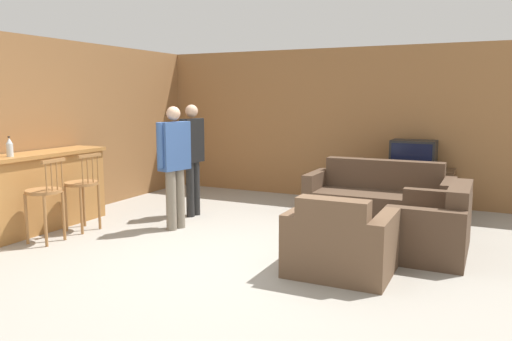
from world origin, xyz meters
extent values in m
plane|color=gray|center=(0.00, 0.00, 0.00)|extent=(24.00, 24.00, 0.00)
cube|color=olive|center=(0.00, 3.71, 1.30)|extent=(9.40, 0.08, 2.60)
cube|color=olive|center=(-3.27, 1.35, 1.30)|extent=(0.08, 8.71, 2.60)
cube|color=#A87038|center=(-2.93, -0.20, 0.50)|extent=(0.47, 2.21, 0.99)
cube|color=#A87038|center=(-2.93, -0.20, 1.02)|extent=(0.55, 2.27, 0.05)
cylinder|color=#996638|center=(-2.39, -0.48, 0.64)|extent=(0.45, 0.45, 0.04)
cylinder|color=#996638|center=(-2.54, -0.34, 0.31)|extent=(0.04, 0.04, 0.62)
cylinder|color=#996638|center=(-2.52, -0.64, 0.31)|extent=(0.04, 0.04, 0.62)
cylinder|color=#996638|center=(-2.25, -0.32, 0.31)|extent=(0.04, 0.04, 0.62)
cylinder|color=#996638|center=(-2.23, -0.62, 0.31)|extent=(0.04, 0.04, 0.62)
cylinder|color=#996638|center=(-2.21, -0.34, 0.83)|extent=(0.02, 0.02, 0.34)
cylinder|color=#996638|center=(-2.21, -0.42, 0.83)|extent=(0.02, 0.02, 0.34)
cylinder|color=#996638|center=(-2.20, -0.51, 0.83)|extent=(0.02, 0.02, 0.34)
cylinder|color=#996638|center=(-2.20, -0.59, 0.83)|extent=(0.02, 0.02, 0.34)
cube|color=#996638|center=(-2.21, -0.47, 1.02)|extent=(0.06, 0.36, 0.04)
cylinder|color=#996638|center=(-2.39, 0.14, 0.64)|extent=(0.46, 0.46, 0.04)
cylinder|color=#996638|center=(-2.52, 0.30, 0.31)|extent=(0.04, 0.04, 0.62)
cylinder|color=#996638|center=(-2.55, 0.00, 0.31)|extent=(0.04, 0.04, 0.62)
cylinder|color=#996638|center=(-2.22, 0.28, 0.31)|extent=(0.04, 0.04, 0.62)
cylinder|color=#996638|center=(-2.25, -0.02, 0.31)|extent=(0.04, 0.04, 0.62)
cylinder|color=#996638|center=(-2.19, 0.25, 0.83)|extent=(0.02, 0.02, 0.34)
cylinder|color=#996638|center=(-2.20, 0.17, 0.83)|extent=(0.02, 0.02, 0.34)
cylinder|color=#996638|center=(-2.21, 0.08, 0.83)|extent=(0.02, 0.02, 0.34)
cylinder|color=#996638|center=(-2.22, 0.00, 0.83)|extent=(0.02, 0.02, 0.34)
cube|color=#996638|center=(-2.21, 0.12, 1.02)|extent=(0.07, 0.36, 0.04)
cube|color=#4C3828|center=(1.06, 2.39, 0.20)|extent=(1.72, 0.87, 0.41)
cube|color=#4C3828|center=(1.06, 2.72, 0.63)|extent=(1.72, 0.22, 0.44)
cube|color=#4C3828|center=(0.12, 2.39, 0.32)|extent=(0.16, 0.87, 0.65)
cube|color=#4C3828|center=(2.00, 2.39, 0.32)|extent=(0.16, 0.87, 0.65)
cube|color=brown|center=(1.18, 0.03, 0.20)|extent=(0.69, 0.83, 0.41)
cube|color=brown|center=(1.18, -0.28, 0.62)|extent=(0.69, 0.22, 0.42)
cube|color=brown|center=(1.61, 0.03, 0.32)|extent=(0.16, 0.83, 0.64)
cube|color=brown|center=(0.76, 0.03, 0.32)|extent=(0.16, 0.83, 0.64)
cube|color=#4C3828|center=(1.92, 1.11, 0.20)|extent=(0.80, 0.99, 0.41)
cube|color=#4C3828|center=(2.22, 1.11, 0.61)|extent=(0.22, 0.99, 0.40)
cube|color=#4C3828|center=(1.92, 1.69, 0.31)|extent=(0.80, 0.16, 0.63)
cube|color=#4C3828|center=(1.92, 0.54, 0.31)|extent=(0.80, 0.16, 0.63)
cube|color=#472D1E|center=(0.85, 1.15, 0.42)|extent=(0.54, 0.92, 0.04)
cube|color=#472D1E|center=(0.62, 0.73, 0.20)|extent=(0.06, 0.06, 0.40)
cube|color=#472D1E|center=(1.08, 0.73, 0.20)|extent=(0.06, 0.06, 0.40)
cube|color=#472D1E|center=(0.62, 1.57, 0.20)|extent=(0.06, 0.06, 0.40)
cube|color=#472D1E|center=(1.08, 1.57, 0.20)|extent=(0.06, 0.06, 0.40)
cube|color=#513823|center=(1.39, 3.36, 0.33)|extent=(1.24, 0.54, 0.66)
cube|color=black|center=(1.39, 3.36, 0.88)|extent=(0.68, 0.47, 0.44)
cube|color=black|center=(1.39, 3.13, 0.88)|extent=(0.61, 0.01, 0.37)
cylinder|color=silver|center=(-2.86, -0.53, 1.12)|extent=(0.08, 0.08, 0.16)
cone|color=silver|center=(-2.86, -0.53, 1.24)|extent=(0.07, 0.07, 0.07)
cylinder|color=black|center=(-2.86, -0.53, 1.28)|extent=(0.03, 0.03, 0.02)
cube|color=#B7AD99|center=(0.92, 1.28, 0.45)|extent=(0.20, 0.21, 0.02)
cylinder|color=black|center=(-1.50, 1.54, 0.41)|extent=(0.12, 0.12, 0.81)
cylinder|color=black|center=(-1.51, 1.41, 0.41)|extent=(0.12, 0.12, 0.81)
cube|color=black|center=(-1.50, 1.48, 1.13)|extent=(0.20, 0.40, 0.64)
cylinder|color=black|center=(-1.48, 1.69, 1.16)|extent=(0.08, 0.08, 0.59)
cylinder|color=black|center=(-1.52, 1.26, 1.16)|extent=(0.08, 0.08, 0.59)
sphere|color=tan|center=(-1.50, 1.48, 1.57)|extent=(0.19, 0.19, 0.19)
cylinder|color=#756B5B|center=(-1.29, 0.81, 0.40)|extent=(0.14, 0.14, 0.81)
cylinder|color=#756B5B|center=(-1.32, 0.66, 0.40)|extent=(0.14, 0.14, 0.81)
cube|color=#335189|center=(-1.31, 0.74, 1.13)|extent=(0.27, 0.47, 0.64)
cylinder|color=#335189|center=(-1.26, 0.98, 1.15)|extent=(0.09, 0.09, 0.59)
cylinder|color=#335189|center=(-1.36, 0.50, 1.15)|extent=(0.09, 0.09, 0.59)
sphere|color=tan|center=(-1.31, 0.74, 1.56)|extent=(0.18, 0.18, 0.18)
camera|label=1|loc=(2.51, -4.73, 1.77)|focal=35.00mm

